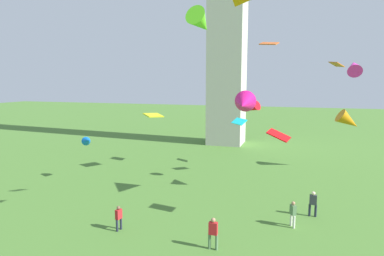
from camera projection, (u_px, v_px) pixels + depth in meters
person_0 at (313, 202)px, 22.04m from camera, size 0.54×0.27×1.74m
person_1 at (119, 217)px, 19.95m from camera, size 0.31×0.47×1.55m
person_3 at (293, 213)px, 20.42m from camera, size 0.43×0.50×1.66m
person_4 at (213, 232)px, 17.65m from camera, size 0.55×0.27×1.79m
kite_flying_0 at (201, 23)px, 16.80m from camera, size 1.35×1.93×1.54m
kite_flying_1 at (279, 135)px, 19.86m from camera, size 1.47×1.13×0.71m
kite_flying_2 at (269, 43)px, 30.58m from camera, size 1.83×1.44×0.47m
kite_flying_3 at (354, 67)px, 23.21m from camera, size 1.05×1.75×1.56m
kite_flying_4 at (87, 141)px, 29.36m from camera, size 1.48×1.43×1.02m
kite_flying_6 at (244, 104)px, 23.13m from camera, size 1.71×2.45×1.81m
kite_flying_7 at (349, 121)px, 32.97m from camera, size 2.83×2.01×2.39m
kite_flying_8 at (239, 121)px, 34.93m from camera, size 1.75×1.51×0.71m
kite_flying_9 at (252, 108)px, 28.11m from camera, size 1.70×1.49×1.30m
kite_flying_10 at (153, 115)px, 32.30m from camera, size 1.92×2.13×0.44m
kite_flying_11 at (337, 64)px, 27.51m from camera, size 1.36×1.45×0.47m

